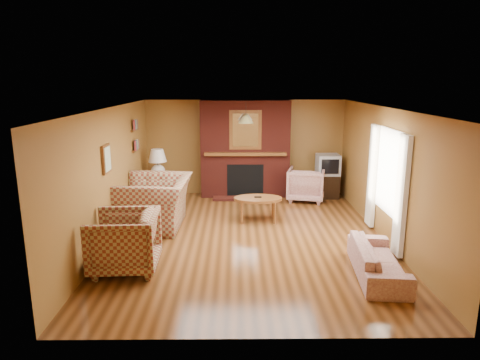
{
  "coord_description": "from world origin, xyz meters",
  "views": [
    {
      "loc": [
        -0.23,
        -7.58,
        2.88
      ],
      "look_at": [
        -0.15,
        0.6,
        0.96
      ],
      "focal_mm": 32.0,
      "sensor_mm": 36.0,
      "label": 1
    }
  ],
  "objects_px": {
    "tv_stand": "(327,186)",
    "crt_tv": "(328,165)",
    "coffee_table": "(258,200)",
    "table_lamp": "(158,162)",
    "plaid_loveseat": "(155,203)",
    "floral_armchair": "(306,184)",
    "plaid_armchair": "(124,242)",
    "fireplace": "(245,150)",
    "floral_sofa": "(378,260)",
    "side_table": "(159,190)"
  },
  "relations": [
    {
      "from": "floral_sofa",
      "to": "coffee_table",
      "type": "height_order",
      "value": "coffee_table"
    },
    {
      "from": "fireplace",
      "to": "table_lamp",
      "type": "height_order",
      "value": "fireplace"
    },
    {
      "from": "fireplace",
      "to": "crt_tv",
      "type": "relative_size",
      "value": 4.39
    },
    {
      "from": "plaid_loveseat",
      "to": "crt_tv",
      "type": "distance_m",
      "value": 4.48
    },
    {
      "from": "plaid_loveseat",
      "to": "tv_stand",
      "type": "height_order",
      "value": "plaid_loveseat"
    },
    {
      "from": "plaid_armchair",
      "to": "floral_armchair",
      "type": "height_order",
      "value": "plaid_armchair"
    },
    {
      "from": "floral_armchair",
      "to": "crt_tv",
      "type": "height_order",
      "value": "crt_tv"
    },
    {
      "from": "fireplace",
      "to": "side_table",
      "type": "height_order",
      "value": "fireplace"
    },
    {
      "from": "coffee_table",
      "to": "floral_sofa",
      "type": "bearing_deg",
      "value": -56.84
    },
    {
      "from": "fireplace",
      "to": "coffee_table",
      "type": "distance_m",
      "value": 2.18
    },
    {
      "from": "table_lamp",
      "to": "crt_tv",
      "type": "relative_size",
      "value": 1.3
    },
    {
      "from": "plaid_armchair",
      "to": "table_lamp",
      "type": "height_order",
      "value": "table_lamp"
    },
    {
      "from": "table_lamp",
      "to": "crt_tv",
      "type": "distance_m",
      "value": 4.17
    },
    {
      "from": "side_table",
      "to": "table_lamp",
      "type": "height_order",
      "value": "table_lamp"
    },
    {
      "from": "floral_armchair",
      "to": "coffee_table",
      "type": "height_order",
      "value": "floral_armchair"
    },
    {
      "from": "coffee_table",
      "to": "table_lamp",
      "type": "relative_size",
      "value": 1.4
    },
    {
      "from": "plaid_armchair",
      "to": "crt_tv",
      "type": "bearing_deg",
      "value": 133.76
    },
    {
      "from": "coffee_table",
      "to": "fireplace",
      "type": "bearing_deg",
      "value": 96.23
    },
    {
      "from": "fireplace",
      "to": "plaid_loveseat",
      "type": "distance_m",
      "value": 3.08
    },
    {
      "from": "coffee_table",
      "to": "side_table",
      "type": "xyz_separation_m",
      "value": [
        -2.32,
        1.51,
        -0.16
      ]
    },
    {
      "from": "floral_sofa",
      "to": "coffee_table",
      "type": "relative_size",
      "value": 1.66
    },
    {
      "from": "coffee_table",
      "to": "table_lamp",
      "type": "bearing_deg",
      "value": 147.05
    },
    {
      "from": "side_table",
      "to": "tv_stand",
      "type": "relative_size",
      "value": 0.98
    },
    {
      "from": "floral_armchair",
      "to": "floral_sofa",
      "type": "bearing_deg",
      "value": 109.75
    },
    {
      "from": "table_lamp",
      "to": "coffee_table",
      "type": "bearing_deg",
      "value": -32.95
    },
    {
      "from": "tv_stand",
      "to": "crt_tv",
      "type": "distance_m",
      "value": 0.54
    },
    {
      "from": "table_lamp",
      "to": "side_table",
      "type": "bearing_deg",
      "value": 135.0
    },
    {
      "from": "floral_armchair",
      "to": "crt_tv",
      "type": "relative_size",
      "value": 1.61
    },
    {
      "from": "plaid_loveseat",
      "to": "side_table",
      "type": "distance_m",
      "value": 1.85
    },
    {
      "from": "plaid_loveseat",
      "to": "floral_sofa",
      "type": "relative_size",
      "value": 0.92
    },
    {
      "from": "table_lamp",
      "to": "tv_stand",
      "type": "relative_size",
      "value": 1.22
    },
    {
      "from": "plaid_loveseat",
      "to": "floral_armchair",
      "type": "distance_m",
      "value": 3.83
    },
    {
      "from": "plaid_loveseat",
      "to": "floral_armchair",
      "type": "relative_size",
      "value": 1.74
    },
    {
      "from": "coffee_table",
      "to": "crt_tv",
      "type": "relative_size",
      "value": 1.82
    },
    {
      "from": "plaid_loveseat",
      "to": "plaid_armchair",
      "type": "xyz_separation_m",
      "value": [
        -0.1,
        -2.03,
        -0.03
      ]
    },
    {
      "from": "plaid_armchair",
      "to": "floral_sofa",
      "type": "height_order",
      "value": "plaid_armchair"
    },
    {
      "from": "floral_sofa",
      "to": "crt_tv",
      "type": "bearing_deg",
      "value": 3.75
    },
    {
      "from": "fireplace",
      "to": "table_lamp",
      "type": "xyz_separation_m",
      "value": [
        -2.1,
        -0.53,
        -0.21
      ]
    },
    {
      "from": "crt_tv",
      "to": "tv_stand",
      "type": "bearing_deg",
      "value": 90.0
    },
    {
      "from": "coffee_table",
      "to": "tv_stand",
      "type": "distance_m",
      "value": 2.61
    },
    {
      "from": "fireplace",
      "to": "floral_sofa",
      "type": "height_order",
      "value": "fireplace"
    },
    {
      "from": "coffee_table",
      "to": "tv_stand",
      "type": "bearing_deg",
      "value": 45.43
    },
    {
      "from": "crt_tv",
      "to": "floral_armchair",
      "type": "bearing_deg",
      "value": -154.25
    },
    {
      "from": "floral_sofa",
      "to": "table_lamp",
      "type": "relative_size",
      "value": 2.32
    },
    {
      "from": "plaid_armchair",
      "to": "table_lamp",
      "type": "xyz_separation_m",
      "value": [
        -0.15,
        3.85,
        0.51
      ]
    },
    {
      "from": "plaid_armchair",
      "to": "floral_armchair",
      "type": "relative_size",
      "value": 1.15
    },
    {
      "from": "plaid_armchair",
      "to": "coffee_table",
      "type": "bearing_deg",
      "value": 134.59
    },
    {
      "from": "fireplace",
      "to": "tv_stand",
      "type": "xyz_separation_m",
      "value": [
        2.05,
        -0.18,
        -0.89
      ]
    },
    {
      "from": "fireplace",
      "to": "table_lamp",
      "type": "distance_m",
      "value": 2.18
    },
    {
      "from": "plaid_loveseat",
      "to": "tv_stand",
      "type": "distance_m",
      "value": 4.47
    }
  ]
}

